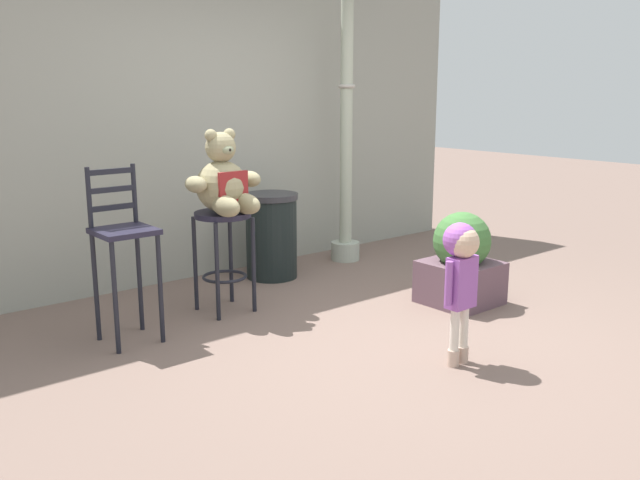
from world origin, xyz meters
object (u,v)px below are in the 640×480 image
planter_with_shrub (461,262)px  teddy_bear (224,183)px  bar_chair_empty (123,243)px  bar_stool_with_teddy (223,240)px  trash_bin (271,235)px  lamppost (346,142)px  child_walking (461,263)px

planter_with_shrub → teddy_bear: bearing=146.9°
bar_chair_empty → planter_with_shrub: (2.37, -0.91, -0.34)m
bar_stool_with_teddy → teddy_bear: (0.00, -0.03, 0.43)m
teddy_bear → planter_with_shrub: (1.53, -1.00, -0.66)m
trash_bin → lamppost: lamppost is taller
child_walking → lamppost: lamppost is taller
bar_stool_with_teddy → planter_with_shrub: bar_stool_with_teddy is taller
child_walking → planter_with_shrub: (0.98, 0.77, -0.31)m
teddy_bear → planter_with_shrub: bearing=-33.1°
child_walking → trash_bin: child_walking is taller
bar_stool_with_teddy → teddy_bear: teddy_bear is taller
child_walking → bar_chair_empty: (-1.38, 1.69, 0.03)m
bar_stool_with_teddy → bar_chair_empty: 0.85m
planter_with_shrub → trash_bin: bearing=113.9°
bar_stool_with_teddy → trash_bin: bar_stool_with_teddy is taller
bar_chair_empty → planter_with_shrub: 2.56m
bar_stool_with_teddy → lamppost: 1.96m
bar_chair_empty → bar_stool_with_teddy: bearing=7.8°
lamppost → bar_chair_empty: 2.74m
bar_stool_with_teddy → bar_chair_empty: (-0.84, -0.12, 0.12)m
trash_bin → planter_with_shrub: 1.72m
teddy_bear → trash_bin: size_ratio=0.81×
bar_stool_with_teddy → teddy_bear: 0.43m
trash_bin → planter_with_shrub: size_ratio=1.04×
child_walking → lamppost: (1.22, 2.39, 0.52)m
teddy_bear → trash_bin: bearing=34.6°
bar_stool_with_teddy → planter_with_shrub: bearing=-34.0°
child_walking → trash_bin: bearing=-3.6°
teddy_bear → lamppost: size_ratio=0.21×
bar_stool_with_teddy → trash_bin: 1.01m
teddy_bear → bar_chair_empty: 0.90m
bar_stool_with_teddy → lamppost: size_ratio=0.26×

